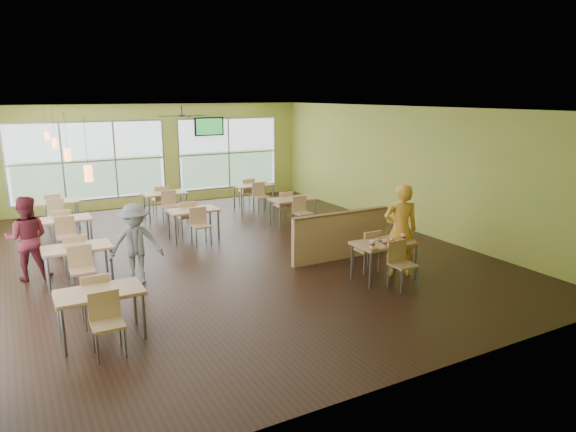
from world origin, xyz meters
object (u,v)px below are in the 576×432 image
object	(u,v)px
main_table	(384,248)
food_basket	(398,235)
man_plaid	(401,230)
half_wall_divider	(341,235)

from	to	relation	value
main_table	food_basket	distance (m)	0.50
man_plaid	food_basket	distance (m)	0.17
half_wall_divider	man_plaid	distance (m)	1.52
main_table	man_plaid	world-z (taller)	man_plaid
half_wall_divider	man_plaid	bearing A→B (deg)	-73.17
main_table	man_plaid	size ratio (longest dim) A/B	0.83
main_table	half_wall_divider	world-z (taller)	half_wall_divider
man_plaid	food_basket	size ratio (longest dim) A/B	6.97
main_table	food_basket	xyz separation A→B (m)	(0.45, 0.15, 0.15)
main_table	man_plaid	xyz separation A→B (m)	(0.42, 0.05, 0.29)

